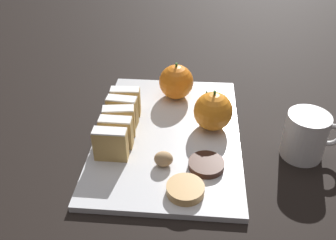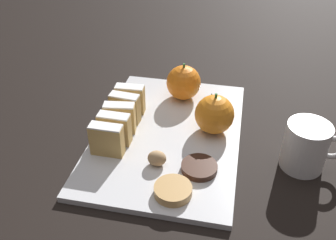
{
  "view_description": "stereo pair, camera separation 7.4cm",
  "coord_description": "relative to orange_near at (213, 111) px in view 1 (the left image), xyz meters",
  "views": [
    {
      "loc": [
        0.05,
        -0.6,
        0.47
      ],
      "look_at": [
        0.0,
        0.0,
        0.04
      ],
      "focal_mm": 40.0,
      "sensor_mm": 36.0,
      "label": 1
    },
    {
      "loc": [
        0.12,
        -0.59,
        0.47
      ],
      "look_at": [
        0.0,
        0.0,
        0.04
      ],
      "focal_mm": 40.0,
      "sensor_mm": 36.0,
      "label": 2
    }
  ],
  "objects": [
    {
      "name": "ground_plane",
      "position": [
        -0.09,
        -0.02,
        -0.05
      ],
      "size": [
        6.0,
        6.0,
        0.0
      ],
      "primitive_type": "plane",
      "color": "black"
    },
    {
      "name": "serving_platter",
      "position": [
        -0.09,
        -0.02,
        -0.05
      ],
      "size": [
        0.28,
        0.42,
        0.01
      ],
      "color": "silver",
      "rests_on": "ground_plane"
    },
    {
      "name": "stollen_slice_front",
      "position": [
        -0.18,
        -0.11,
        -0.01
      ],
      "size": [
        0.06,
        0.02,
        0.06
      ],
      "color": "tan",
      "rests_on": "serving_platter"
    },
    {
      "name": "stollen_slice_second",
      "position": [
        -0.18,
        -0.07,
        -0.01
      ],
      "size": [
        0.06,
        0.03,
        0.06
      ],
      "color": "tan",
      "rests_on": "serving_platter"
    },
    {
      "name": "stollen_slice_third",
      "position": [
        -0.18,
        -0.04,
        -0.01
      ],
      "size": [
        0.06,
        0.03,
        0.06
      ],
      "color": "tan",
      "rests_on": "serving_platter"
    },
    {
      "name": "stollen_slice_fourth",
      "position": [
        -0.18,
        -0.0,
        -0.01
      ],
      "size": [
        0.06,
        0.03,
        0.06
      ],
      "color": "tan",
      "rests_on": "serving_platter"
    },
    {
      "name": "stollen_slice_fifth",
      "position": [
        -0.18,
        0.03,
        -0.01
      ],
      "size": [
        0.06,
        0.03,
        0.06
      ],
      "color": "tan",
      "rests_on": "serving_platter"
    },
    {
      "name": "orange_near",
      "position": [
        0.0,
        0.0,
        0.0
      ],
      "size": [
        0.08,
        0.08,
        0.09
      ],
      "color": "orange",
      "rests_on": "serving_platter"
    },
    {
      "name": "orange_far",
      "position": [
        -0.08,
        0.11,
        -0.0
      ],
      "size": [
        0.08,
        0.08,
        0.09
      ],
      "color": "orange",
      "rests_on": "serving_platter"
    },
    {
      "name": "walnut",
      "position": [
        -0.09,
        -0.12,
        -0.03
      ],
      "size": [
        0.03,
        0.03,
        0.03
      ],
      "color": "tan",
      "rests_on": "serving_platter"
    },
    {
      "name": "chocolate_cookie",
      "position": [
        -0.01,
        -0.12,
        -0.03
      ],
      "size": [
        0.06,
        0.06,
        0.01
      ],
      "color": "#381E14",
      "rests_on": "serving_platter"
    },
    {
      "name": "gingerbread_cookie",
      "position": [
        -0.05,
        -0.19,
        -0.03
      ],
      "size": [
        0.06,
        0.06,
        0.02
      ],
      "color": "tan",
      "rests_on": "serving_platter"
    },
    {
      "name": "evergreen_sprig",
      "position": [
        -0.01,
        0.07,
        -0.02
      ],
      "size": [
        0.04,
        0.04,
        0.05
      ],
      "color": "#195623",
      "rests_on": "serving_platter"
    },
    {
      "name": "coffee_mug",
      "position": [
        0.17,
        -0.06,
        -0.01
      ],
      "size": [
        0.11,
        0.08,
        0.09
      ],
      "color": "white",
      "rests_on": "ground_plane"
    }
  ]
}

